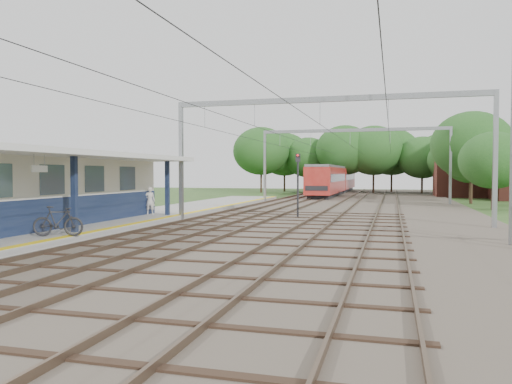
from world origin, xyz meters
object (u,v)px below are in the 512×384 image
(signal_post, at_px, (298,179))
(bicycle, at_px, (58,221))
(person, at_px, (150,201))
(train, at_px, (335,179))

(signal_post, bearing_deg, bicycle, -138.89)
(person, xyz_separation_m, train, (6.55, 41.29, 0.87))
(train, xyz_separation_m, signal_post, (1.85, -37.85, 0.43))
(person, xyz_separation_m, bicycle, (1.45, -10.49, -0.24))
(person, xyz_separation_m, signal_post, (8.40, 3.44, 1.30))
(bicycle, height_order, train, train)
(person, bearing_deg, bicycle, 79.29)
(person, distance_m, signal_post, 9.17)
(bicycle, height_order, signal_post, signal_post)
(person, distance_m, bicycle, 10.59)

